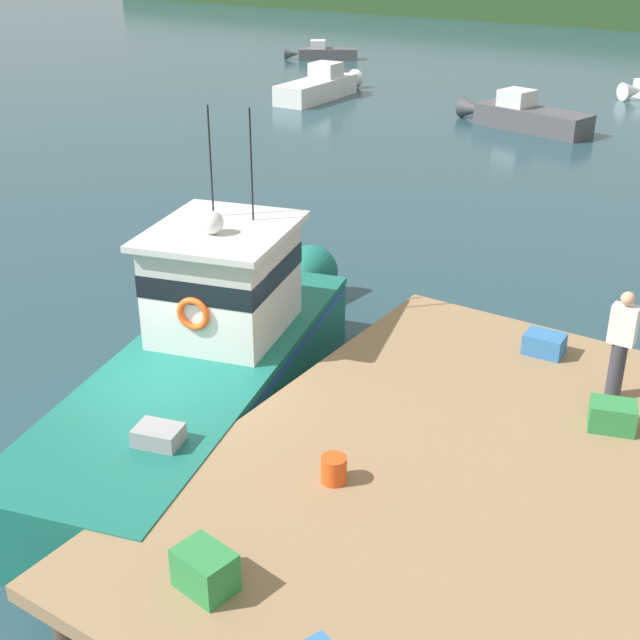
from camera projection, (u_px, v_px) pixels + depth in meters
ground_plane at (178, 433)px, 13.57m from camera, size 200.00×200.00×0.00m
dock at (459, 475)px, 10.71m from camera, size 6.00×9.00×1.20m
main_fishing_boat at (211, 357)px, 13.73m from camera, size 4.58×9.93×4.80m
crate_stack_near_edge at (544, 344)px, 13.37m from camera, size 0.62×0.47×0.33m
crate_single_by_cleat at (612, 416)px, 11.39m from camera, size 0.71×0.60×0.38m
crate_single_far at (205, 570)px, 8.64m from camera, size 0.66×0.52×0.46m
bait_bucket at (334, 469)px, 10.32m from camera, size 0.32×0.32×0.34m
deckhand_by_the_boat at (621, 343)px, 11.87m from camera, size 0.36×0.22×1.63m
moored_boat_far_left at (524, 116)px, 32.93m from camera, size 5.75×2.41×1.44m
moored_boat_far_right at (323, 53)px, 49.22m from camera, size 3.99×2.96×1.07m
moored_boat_outer_mooring at (321, 86)px, 38.59m from camera, size 1.65×5.97×1.51m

